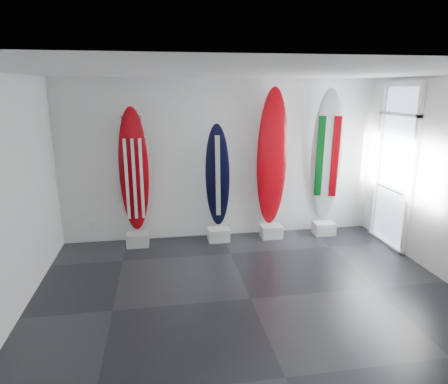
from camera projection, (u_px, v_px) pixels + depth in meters
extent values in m
plane|color=black|center=(251.00, 299.00, 5.39)|extent=(6.00, 6.00, 0.00)
plane|color=white|center=(255.00, 72.00, 4.62)|extent=(6.00, 6.00, 0.00)
plane|color=white|center=(222.00, 160.00, 7.39)|extent=(6.00, 0.00, 6.00)
plane|color=white|center=(339.00, 290.00, 2.62)|extent=(6.00, 0.00, 6.00)
plane|color=white|center=(1.00, 205.00, 4.53)|extent=(0.00, 5.00, 5.00)
cube|color=silver|center=(138.00, 239.00, 7.18)|extent=(0.40, 0.30, 0.24)
ellipsoid|color=#9C040B|center=(134.00, 171.00, 6.95)|extent=(0.54, 0.34, 2.29)
cube|color=silver|center=(219.00, 235.00, 7.42)|extent=(0.40, 0.30, 0.24)
ellipsoid|color=black|center=(218.00, 177.00, 7.23)|extent=(0.52, 0.43, 1.99)
cube|color=silver|center=(271.00, 231.00, 7.58)|extent=(0.40, 0.30, 0.24)
ellipsoid|color=#9C040B|center=(272.00, 158.00, 7.31)|extent=(0.60, 0.20, 2.61)
cube|color=silver|center=(324.00, 228.00, 7.75)|extent=(0.40, 0.30, 0.24)
ellipsoid|color=silver|center=(326.00, 157.00, 7.48)|extent=(0.68, 0.55, 2.59)
cube|color=silver|center=(93.00, 225.00, 7.28)|extent=(0.09, 0.02, 0.13)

